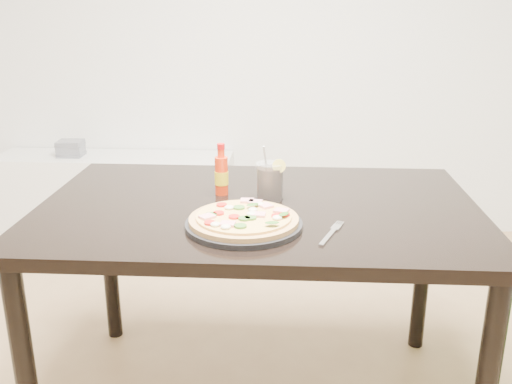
# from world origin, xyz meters

# --- Properties ---
(dining_table) EXTENTS (1.40, 0.90, 0.75)m
(dining_table) POSITION_xyz_m (0.15, 0.56, 0.67)
(dining_table) COLOR black
(dining_table) RESTS_ON ground
(plate) EXTENTS (0.34, 0.34, 0.02)m
(plate) POSITION_xyz_m (0.12, 0.35, 0.76)
(plate) COLOR black
(plate) RESTS_ON dining_table
(pizza) EXTENTS (0.31, 0.31, 0.03)m
(pizza) POSITION_xyz_m (0.12, 0.35, 0.78)
(pizza) COLOR tan
(pizza) RESTS_ON plate
(hot_sauce_bottle) EXTENTS (0.05, 0.05, 0.17)m
(hot_sauce_bottle) POSITION_xyz_m (0.02, 0.65, 0.82)
(hot_sauce_bottle) COLOR red
(hot_sauce_bottle) RESTS_ON dining_table
(cola_cup) EXTENTS (0.10, 0.09, 0.18)m
(cola_cup) POSITION_xyz_m (0.18, 0.61, 0.81)
(cola_cup) COLOR black
(cola_cup) RESTS_ON dining_table
(fork) EXTENTS (0.08, 0.18, 0.00)m
(fork) POSITION_xyz_m (0.37, 0.32, 0.75)
(fork) COLOR silver
(fork) RESTS_ON dining_table
(media_console) EXTENTS (1.40, 0.34, 0.50)m
(media_console) POSITION_xyz_m (-0.80, 2.07, 0.25)
(media_console) COLOR white
(media_console) RESTS_ON ground
(cd_stack) EXTENTS (0.14, 0.12, 0.09)m
(cd_stack) POSITION_xyz_m (-1.05, 2.05, 0.55)
(cd_stack) COLOR slate
(cd_stack) RESTS_ON media_console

